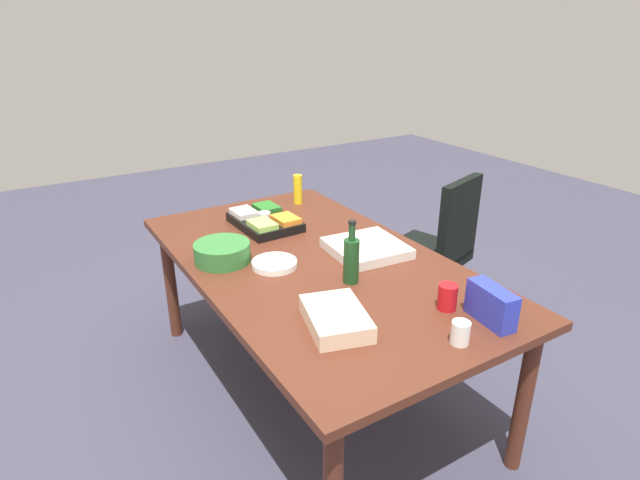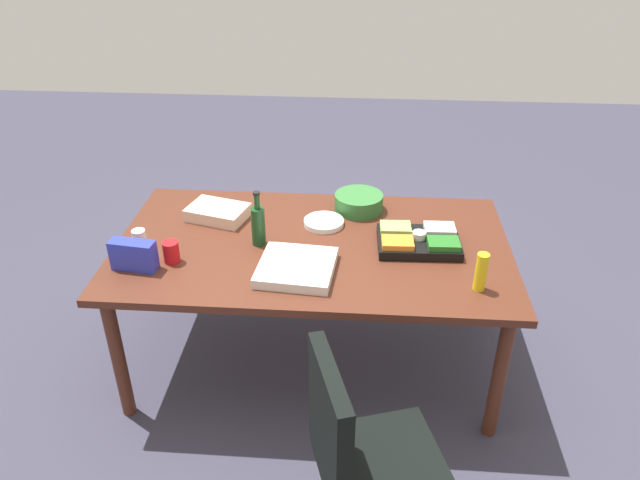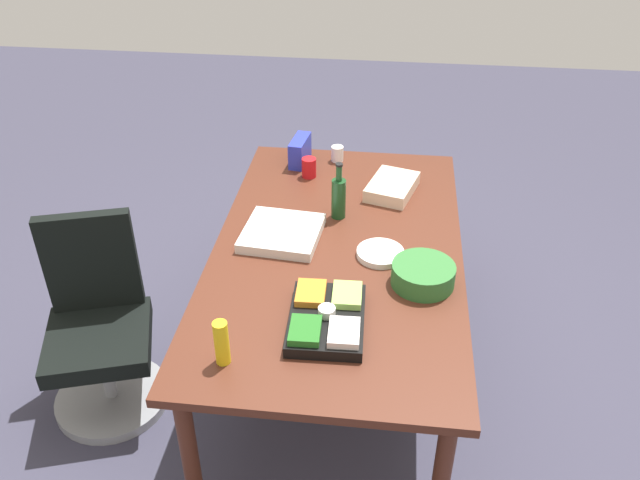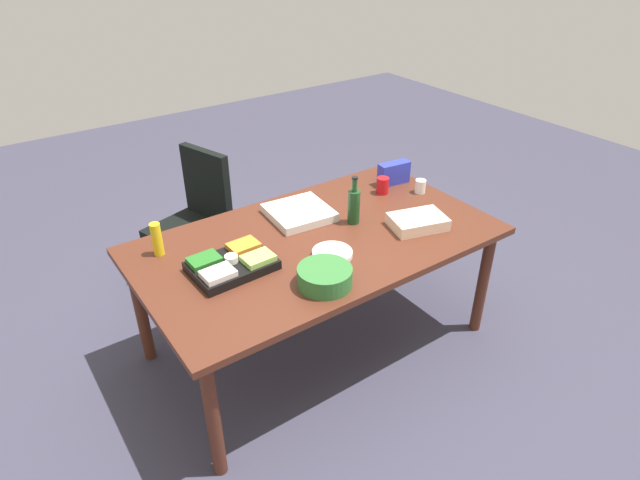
{
  "view_description": "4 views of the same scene",
  "coord_description": "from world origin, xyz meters",
  "px_view_note": "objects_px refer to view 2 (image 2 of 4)",
  "views": [
    {
      "loc": [
        -2.01,
        1.2,
        1.9
      ],
      "look_at": [
        0.09,
        -0.08,
        0.85
      ],
      "focal_mm": 29.24,
      "sensor_mm": 36.0,
      "label": 1
    },
    {
      "loc": [
        0.24,
        -2.71,
        2.42
      ],
      "look_at": [
        0.04,
        -0.08,
        0.86
      ],
      "focal_mm": 34.04,
      "sensor_mm": 36.0,
      "label": 2
    },
    {
      "loc": [
        2.57,
        0.22,
        2.56
      ],
      "look_at": [
        -0.01,
        -0.08,
        0.82
      ],
      "focal_mm": 37.29,
      "sensor_mm": 36.0,
      "label": 3
    },
    {
      "loc": [
        1.51,
        2.16,
        2.37
      ],
      "look_at": [
        0.03,
        0.07,
        0.82
      ],
      "focal_mm": 30.12,
      "sensor_mm": 36.0,
      "label": 4
    }
  ],
  "objects_px": {
    "red_solo_cup": "(171,252)",
    "mustard_bottle": "(481,272)",
    "pizza_box": "(296,268)",
    "salad_bowl": "(359,202)",
    "paper_cup": "(139,238)",
    "wine_bottle": "(258,224)",
    "sheet_cake": "(218,212)",
    "veggie_tray": "(419,240)",
    "office_chair": "(368,479)",
    "chip_bag_blue": "(134,255)",
    "conference_table": "(313,255)",
    "paper_plate_stack": "(324,222)"
  },
  "relations": [
    {
      "from": "paper_plate_stack",
      "to": "wine_bottle",
      "type": "bearing_deg",
      "value": -145.06
    },
    {
      "from": "office_chair",
      "to": "mustard_bottle",
      "type": "bearing_deg",
      "value": 57.11
    },
    {
      "from": "veggie_tray",
      "to": "conference_table",
      "type": "bearing_deg",
      "value": -179.06
    },
    {
      "from": "conference_table",
      "to": "wine_bottle",
      "type": "xyz_separation_m",
      "value": [
        -0.28,
        -0.02,
        0.19
      ]
    },
    {
      "from": "red_solo_cup",
      "to": "chip_bag_blue",
      "type": "distance_m",
      "value": 0.18
    },
    {
      "from": "office_chair",
      "to": "salad_bowl",
      "type": "relative_size",
      "value": 3.55
    },
    {
      "from": "salad_bowl",
      "to": "sheet_cake",
      "type": "relative_size",
      "value": 0.86
    },
    {
      "from": "pizza_box",
      "to": "paper_cup",
      "type": "bearing_deg",
      "value": 172.65
    },
    {
      "from": "mustard_bottle",
      "to": "conference_table",
      "type": "bearing_deg",
      "value": 156.24
    },
    {
      "from": "office_chair",
      "to": "sheet_cake",
      "type": "distance_m",
      "value": 1.67
    },
    {
      "from": "wine_bottle",
      "to": "sheet_cake",
      "type": "relative_size",
      "value": 0.94
    },
    {
      "from": "veggie_tray",
      "to": "mustard_bottle",
      "type": "xyz_separation_m",
      "value": [
        0.26,
        -0.36,
        0.06
      ]
    },
    {
      "from": "office_chair",
      "to": "mustard_bottle",
      "type": "xyz_separation_m",
      "value": [
        0.49,
        0.76,
        0.51
      ]
    },
    {
      "from": "pizza_box",
      "to": "veggie_tray",
      "type": "bearing_deg",
      "value": 30.31
    },
    {
      "from": "veggie_tray",
      "to": "wine_bottle",
      "type": "relative_size",
      "value": 1.43
    },
    {
      "from": "wine_bottle",
      "to": "office_chair",
      "type": "bearing_deg",
      "value": -61.51
    },
    {
      "from": "office_chair",
      "to": "paper_cup",
      "type": "relative_size",
      "value": 10.89
    },
    {
      "from": "conference_table",
      "to": "office_chair",
      "type": "distance_m",
      "value": 1.21
    },
    {
      "from": "veggie_tray",
      "to": "salad_bowl",
      "type": "xyz_separation_m",
      "value": [
        -0.32,
        0.39,
        0.01
      ]
    },
    {
      "from": "veggie_tray",
      "to": "mustard_bottle",
      "type": "bearing_deg",
      "value": -54.88
    },
    {
      "from": "salad_bowl",
      "to": "paper_cup",
      "type": "height_order",
      "value": "salad_bowl"
    },
    {
      "from": "wine_bottle",
      "to": "chip_bag_blue",
      "type": "relative_size",
      "value": 1.36
    },
    {
      "from": "mustard_bottle",
      "to": "veggie_tray",
      "type": "bearing_deg",
      "value": 125.12
    },
    {
      "from": "pizza_box",
      "to": "mustard_bottle",
      "type": "bearing_deg",
      "value": -0.12
    },
    {
      "from": "mustard_bottle",
      "to": "paper_cup",
      "type": "height_order",
      "value": "mustard_bottle"
    },
    {
      "from": "wine_bottle",
      "to": "salad_bowl",
      "type": "height_order",
      "value": "wine_bottle"
    },
    {
      "from": "mustard_bottle",
      "to": "salad_bowl",
      "type": "xyz_separation_m",
      "value": [
        -0.57,
        0.75,
        -0.05
      ]
    },
    {
      "from": "pizza_box",
      "to": "mustard_bottle",
      "type": "height_order",
      "value": "mustard_bottle"
    },
    {
      "from": "red_solo_cup",
      "to": "mustard_bottle",
      "type": "bearing_deg",
      "value": -4.91
    },
    {
      "from": "paper_plate_stack",
      "to": "red_solo_cup",
      "type": "relative_size",
      "value": 2.0
    },
    {
      "from": "veggie_tray",
      "to": "pizza_box",
      "type": "bearing_deg",
      "value": -154.87
    },
    {
      "from": "mustard_bottle",
      "to": "sheet_cake",
      "type": "height_order",
      "value": "mustard_bottle"
    },
    {
      "from": "veggie_tray",
      "to": "mustard_bottle",
      "type": "distance_m",
      "value": 0.45
    },
    {
      "from": "pizza_box",
      "to": "sheet_cake",
      "type": "xyz_separation_m",
      "value": [
        -0.5,
        0.51,
        0.01
      ]
    },
    {
      "from": "paper_plate_stack",
      "to": "chip_bag_blue",
      "type": "distance_m",
      "value": 1.02
    },
    {
      "from": "pizza_box",
      "to": "paper_plate_stack",
      "type": "height_order",
      "value": "pizza_box"
    },
    {
      "from": "mustard_bottle",
      "to": "sheet_cake",
      "type": "bearing_deg",
      "value": 156.44
    },
    {
      "from": "veggie_tray",
      "to": "red_solo_cup",
      "type": "bearing_deg",
      "value": -169.19
    },
    {
      "from": "pizza_box",
      "to": "chip_bag_blue",
      "type": "bearing_deg",
      "value": -172.95
    },
    {
      "from": "veggie_tray",
      "to": "red_solo_cup",
      "type": "height_order",
      "value": "red_solo_cup"
    },
    {
      "from": "wine_bottle",
      "to": "chip_bag_blue",
      "type": "distance_m",
      "value": 0.63
    },
    {
      "from": "conference_table",
      "to": "sheet_cake",
      "type": "height_order",
      "value": "sheet_cake"
    },
    {
      "from": "pizza_box",
      "to": "salad_bowl",
      "type": "xyz_separation_m",
      "value": [
        0.29,
        0.67,
        0.02
      ]
    },
    {
      "from": "wine_bottle",
      "to": "paper_cup",
      "type": "distance_m",
      "value": 0.62
    },
    {
      "from": "conference_table",
      "to": "paper_cup",
      "type": "bearing_deg",
      "value": -174.36
    },
    {
      "from": "wine_bottle",
      "to": "paper_cup",
      "type": "bearing_deg",
      "value": -173.96
    },
    {
      "from": "pizza_box",
      "to": "paper_cup",
      "type": "relative_size",
      "value": 4.0
    },
    {
      "from": "conference_table",
      "to": "paper_plate_stack",
      "type": "xyz_separation_m",
      "value": [
        0.04,
        0.2,
        0.09
      ]
    },
    {
      "from": "chip_bag_blue",
      "to": "sheet_cake",
      "type": "bearing_deg",
      "value": 61.65
    },
    {
      "from": "sheet_cake",
      "to": "red_solo_cup",
      "type": "height_order",
      "value": "red_solo_cup"
    }
  ]
}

